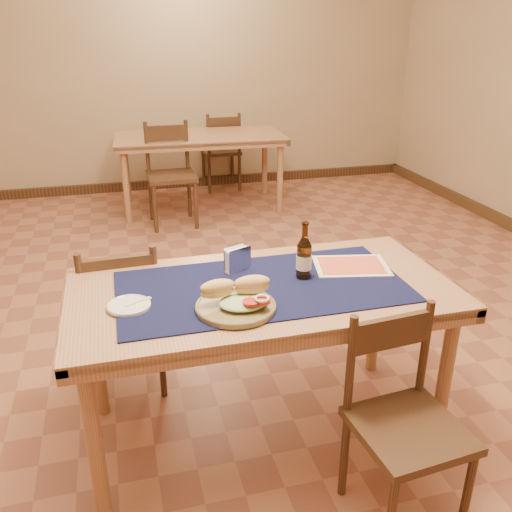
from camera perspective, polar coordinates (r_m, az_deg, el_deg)
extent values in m
cube|color=#9B5E44|center=(3.33, -3.13, -9.09)|extent=(6.00, 7.00, 0.02)
cube|color=tan|center=(6.31, -10.45, 19.48)|extent=(6.00, 0.02, 2.80)
cylinder|color=#9F6F4B|center=(2.17, -16.62, -18.47)|extent=(0.06, 0.06, 0.71)
cylinder|color=#9F6F4B|center=(2.51, 19.18, -12.50)|extent=(0.06, 0.06, 0.71)
cylinder|color=#9F6F4B|center=(2.69, -16.50, -9.52)|extent=(0.06, 0.06, 0.71)
cylinder|color=#9F6F4B|center=(2.96, 12.52, -5.79)|extent=(0.06, 0.06, 0.71)
cube|color=#9F6F4B|center=(2.28, 0.64, -3.72)|extent=(1.60, 0.80, 0.04)
cube|color=black|center=(2.27, 0.65, -3.21)|extent=(1.20, 0.60, 0.01)
cube|color=#432C18|center=(6.49, -9.57, 7.50)|extent=(6.00, 0.06, 0.10)
cylinder|color=#9F6F4B|center=(5.31, -13.52, 7.12)|extent=(0.06, 0.06, 0.71)
cylinder|color=#9F6F4B|center=(5.48, 2.54, 8.24)|extent=(0.06, 0.06, 0.71)
cylinder|color=#9F6F4B|center=(5.96, -13.52, 8.84)|extent=(0.06, 0.06, 0.71)
cylinder|color=#9F6F4B|center=(6.12, 0.91, 9.83)|extent=(0.06, 0.06, 0.71)
cube|color=#9F6F4B|center=(5.59, -5.98, 12.36)|extent=(1.70, 0.90, 0.04)
cylinder|color=#432C18|center=(3.09, -10.74, -7.55)|extent=(0.03, 0.03, 0.41)
cylinder|color=#432C18|center=(3.08, -16.90, -8.28)|extent=(0.03, 0.03, 0.41)
cylinder|color=#432C18|center=(2.81, -9.89, -10.88)|extent=(0.03, 0.03, 0.41)
cylinder|color=#432C18|center=(2.80, -16.73, -11.70)|extent=(0.03, 0.03, 0.41)
cube|color=#432C18|center=(2.84, -13.96, -6.01)|extent=(0.40, 0.40, 0.04)
cube|color=#432C18|center=(2.54, -14.36, -1.50)|extent=(0.33, 0.04, 0.13)
cylinder|color=#432C18|center=(2.59, -10.48, -3.29)|extent=(0.03, 0.03, 0.42)
cylinder|color=#432C18|center=(2.59, -17.77, -4.15)|extent=(0.03, 0.03, 0.42)
cylinder|color=#432C18|center=(2.27, 21.36, -22.19)|extent=(0.03, 0.03, 0.41)
cylinder|color=#432C18|center=(2.30, 9.30, -19.88)|extent=(0.03, 0.03, 0.41)
cylinder|color=#432C18|center=(2.45, 16.29, -17.57)|extent=(0.03, 0.03, 0.41)
cube|color=#432C18|center=(2.14, 15.83, -17.22)|extent=(0.41, 0.41, 0.04)
cube|color=#432C18|center=(2.07, 14.06, -7.80)|extent=(0.33, 0.06, 0.13)
cylinder|color=#432C18|center=(2.05, 9.92, -11.31)|extent=(0.03, 0.03, 0.41)
cylinder|color=#432C18|center=(2.21, 17.33, -9.32)|extent=(0.03, 0.03, 0.41)
cylinder|color=#432C18|center=(5.01, -10.58, 4.96)|extent=(0.04, 0.04, 0.47)
cylinder|color=#432C18|center=(5.05, -6.34, 5.38)|extent=(0.04, 0.04, 0.47)
cylinder|color=#432C18|center=(5.36, -11.01, 6.15)|extent=(0.04, 0.04, 0.47)
cylinder|color=#432C18|center=(5.40, -7.04, 6.53)|extent=(0.04, 0.04, 0.47)
cube|color=#432C18|center=(5.14, -8.90, 8.27)|extent=(0.44, 0.44, 0.04)
cube|color=#432C18|center=(5.25, -9.44, 12.64)|extent=(0.38, 0.04, 0.15)
cylinder|color=#432C18|center=(5.26, -11.41, 11.12)|extent=(0.04, 0.04, 0.48)
cylinder|color=#432C18|center=(5.30, -7.31, 11.47)|extent=(0.04, 0.04, 0.48)
cylinder|color=#432C18|center=(6.57, -2.50, 9.50)|extent=(0.03, 0.03, 0.44)
cylinder|color=#432C18|center=(6.50, -5.53, 9.27)|extent=(0.03, 0.03, 0.44)
cylinder|color=#432C18|center=(6.24, -1.74, 8.78)|extent=(0.03, 0.03, 0.44)
cylinder|color=#432C18|center=(6.16, -4.92, 8.54)|extent=(0.03, 0.03, 0.44)
cube|color=#432C18|center=(6.31, -3.72, 10.96)|extent=(0.41, 0.41, 0.04)
cube|color=#432C18|center=(6.07, -3.42, 13.74)|extent=(0.35, 0.04, 0.14)
cylinder|color=#432C18|center=(6.13, -1.77, 12.76)|extent=(0.03, 0.03, 0.45)
cylinder|color=#432C18|center=(6.06, -5.04, 12.55)|extent=(0.03, 0.03, 0.45)
cylinder|color=brown|center=(2.09, -2.14, -5.37)|extent=(0.31, 0.31, 0.02)
torus|color=brown|center=(2.09, -2.15, -5.20)|extent=(0.31, 0.31, 0.01)
ellipsoid|color=#A8C889|center=(2.07, -1.35, -4.86)|extent=(0.19, 0.15, 0.03)
ellipsoid|color=tan|center=(2.07, -4.09, -3.49)|extent=(0.14, 0.08, 0.07)
ellipsoid|color=tan|center=(2.09, -0.42, -3.08)|extent=(0.14, 0.06, 0.08)
cylinder|color=#AE1E17|center=(2.02, -0.56, -4.86)|extent=(0.06, 0.06, 0.01)
cylinder|color=#AE1E17|center=(2.03, 0.73, -4.76)|extent=(0.06, 0.06, 0.01)
torus|color=silver|center=(2.02, 0.63, -4.48)|extent=(0.06, 0.06, 0.01)
cylinder|color=silver|center=(2.16, -13.23, -5.10)|extent=(0.17, 0.17, 0.01)
torus|color=silver|center=(2.16, -13.24, -4.99)|extent=(0.17, 0.17, 0.01)
cube|color=#9BDB78|center=(2.16, -12.62, -4.85)|extent=(0.08, 0.05, 0.00)
cube|color=#9BDB78|center=(2.18, -11.34, -4.39)|extent=(0.03, 0.03, 0.00)
cylinder|color=#44270C|center=(2.33, 5.06, -0.60)|extent=(0.06, 0.06, 0.15)
cone|color=#44270C|center=(2.29, 5.14, 1.52)|extent=(0.06, 0.06, 0.04)
cylinder|color=#44270C|center=(2.27, 5.18, 2.66)|extent=(0.03, 0.03, 0.06)
cylinder|color=#44270C|center=(2.26, 5.21, 3.45)|extent=(0.03, 0.03, 0.01)
cylinder|color=beige|center=(2.33, 5.06, -0.60)|extent=(0.07, 0.07, 0.06)
cube|color=silver|center=(2.41, -1.94, -1.47)|extent=(0.13, 0.09, 0.00)
cube|color=silver|center=(2.37, -1.67, -0.40)|extent=(0.11, 0.05, 0.11)
cube|color=silver|center=(2.40, -2.23, -0.11)|extent=(0.11, 0.05, 0.11)
cube|color=white|center=(2.39, -1.95, -0.35)|extent=(0.12, 0.07, 0.10)
cube|color=#4178D1|center=(2.38, -1.72, -0.26)|extent=(0.07, 0.03, 0.04)
cube|color=beige|center=(2.49, 9.98, -1.01)|extent=(0.37, 0.30, 0.00)
cube|color=#C95134|center=(2.49, 9.99, -0.95)|extent=(0.32, 0.25, 0.00)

